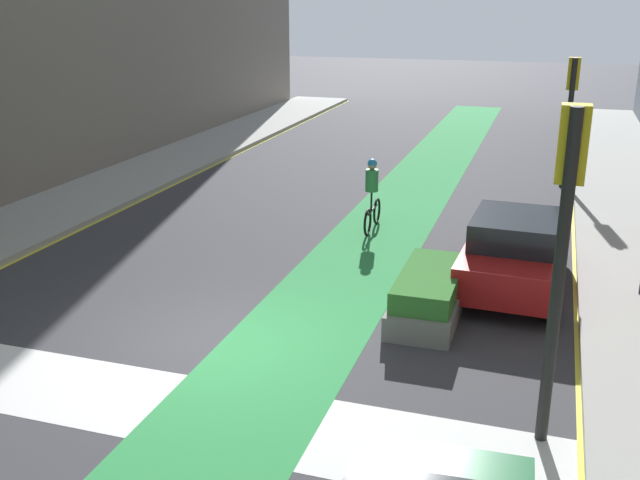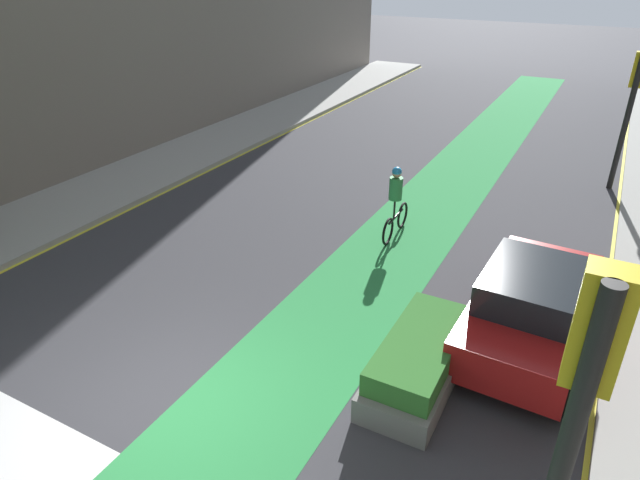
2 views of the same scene
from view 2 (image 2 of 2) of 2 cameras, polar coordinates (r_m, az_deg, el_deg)
name	(u,v)px [view 2 (image 2 of 2)]	position (r m, az deg, el deg)	size (l,w,h in m)	color
ground_plane	(167,401)	(9.35, -15.59, -15.77)	(120.00, 120.00, 0.00)	#38383D
bike_lane_paint	(236,431)	(8.68, -8.70, -19.01)	(2.40, 60.00, 0.01)	#2D8C47
traffic_signal_near_right	(572,427)	(4.75, 24.65, -17.23)	(0.35, 0.52, 4.43)	black
traffic_signal_far_right	(633,95)	(18.23, 29.69, 12.91)	(0.35, 0.52, 3.92)	black
car_red_right_far	(531,306)	(10.36, 21.06, -6.39)	(2.17, 4.27, 1.57)	#A51919
cyclist_in_lane	(396,201)	(13.45, 7.86, 4.04)	(0.32, 1.73, 1.86)	black
median_planter	(420,360)	(9.28, 10.31, -12.15)	(1.16, 2.77, 0.85)	slate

